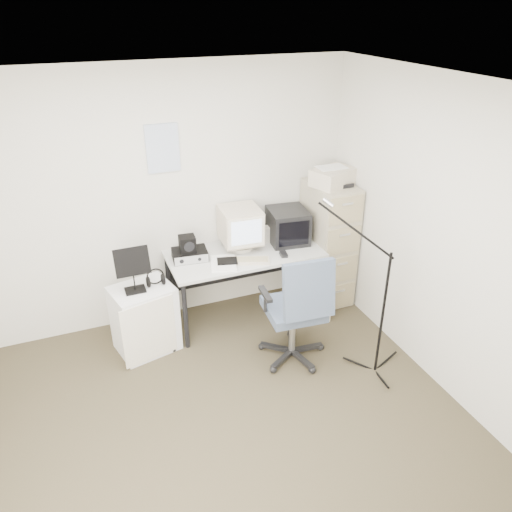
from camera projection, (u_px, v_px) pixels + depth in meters
name	position (u px, v px, depth m)	size (l,w,h in m)	color
floor	(236.00, 431.00, 3.83)	(3.60, 3.60, 0.01)	#393321
ceiling	(227.00, 93.00, 2.67)	(3.60, 3.60, 0.01)	white
wall_back	(169.00, 200.00, 4.73)	(3.60, 0.02, 2.50)	beige
wall_right	(452.00, 246.00, 3.85)	(0.02, 3.60, 2.50)	beige
wall_calendar	(163.00, 148.00, 4.49)	(0.30, 0.02, 0.44)	white
filing_cabinet	(328.00, 243.00, 5.27)	(0.40, 0.60, 1.30)	gray
printer	(333.00, 177.00, 4.92)	(0.42, 0.29, 0.16)	beige
desk	(245.00, 285.00, 5.06)	(1.50, 0.70, 0.73)	#B6B6AD
crt_monitor	(240.00, 229.00, 4.90)	(0.38, 0.40, 0.42)	beige
crt_tv	(288.00, 226.00, 5.05)	(0.37, 0.40, 0.34)	black
desk_speaker	(266.00, 234.00, 5.08)	(0.09, 0.09, 0.16)	beige
keyboard	(247.00, 261.00, 4.72)	(0.42, 0.15, 0.02)	beige
mouse	(283.00, 254.00, 4.83)	(0.06, 0.11, 0.03)	black
radio_receiver	(190.00, 254.00, 4.76)	(0.33, 0.23, 0.09)	black
radio_speaker	(187.00, 244.00, 4.69)	(0.15, 0.14, 0.15)	black
papers	(223.00, 263.00, 4.68)	(0.23, 0.32, 0.02)	white
pc_tower	(317.00, 292.00, 5.21)	(0.21, 0.47, 0.43)	beige
office_chair	(293.00, 307.00, 4.38)	(0.63, 0.63, 1.09)	#4B546C
side_cart	(145.00, 319.00, 4.59)	(0.53, 0.42, 0.65)	silver
music_stand	(133.00, 269.00, 4.31)	(0.30, 0.16, 0.44)	black
headphones	(156.00, 280.00, 4.47)	(0.18, 0.18, 0.03)	black
mic_stand	(385.00, 297.00, 4.11)	(0.02, 0.02, 1.53)	black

